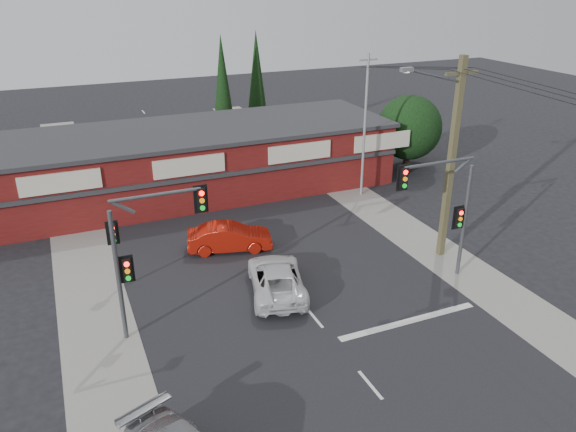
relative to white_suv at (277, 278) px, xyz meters
name	(u,v)px	position (x,y,z in m)	size (l,w,h in m)	color
ground	(317,321)	(0.67, -2.88, -0.70)	(120.00, 120.00, 0.00)	black
road_strip	(273,268)	(0.67, 2.12, -0.69)	(14.00, 70.00, 0.01)	black
verge_left	(93,305)	(-7.83, 2.12, -0.69)	(3.00, 70.00, 0.02)	gray
verge_right	(417,238)	(9.17, 2.12, -0.69)	(3.00, 70.00, 0.02)	gray
stop_line	(408,321)	(4.17, -4.38, -0.68)	(6.50, 0.35, 0.01)	silver
white_suv	(277,278)	(0.00, 0.00, 0.00)	(2.31, 5.02, 1.39)	silver
red_sedan	(230,237)	(-0.66, 4.87, 0.02)	(1.52, 4.36, 1.44)	#9F1609
lane_dashes	(231,217)	(0.67, 8.84, -0.68)	(0.12, 61.05, 0.01)	silver
shop_building	(190,160)	(-0.33, 14.10, 1.44)	(27.30, 8.40, 4.22)	#541110
tree_cluster	(408,130)	(15.36, 12.56, 2.20)	(5.90, 5.10, 5.50)	#2D2116
conifer_near	(223,85)	(4.17, 21.12, 4.78)	(1.80, 1.80, 9.25)	#2D2116
conifer_far	(257,78)	(7.67, 23.12, 4.78)	(1.80, 1.80, 9.25)	#2D2116
traffic_mast_left	(144,245)	(-5.76, -0.88, 3.23)	(3.77, 0.27, 5.97)	#47494C
traffic_mast_right	(447,201)	(7.53, -1.88, 3.25)	(3.96, 0.27, 5.97)	#47494C
pedestal_signal	(114,241)	(-6.53, 3.12, 1.71)	(0.55, 0.27, 3.38)	#47494C
utility_pole	(450,154)	(9.03, 0.10, 4.70)	(4.38, 0.59, 10.00)	brown
steel_pole	(365,124)	(9.67, 9.12, 4.01)	(1.20, 0.16, 9.00)	gray
power_lines	(557,100)	(9.14, -5.35, 8.34)	(2.01, 29.00, 1.22)	black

